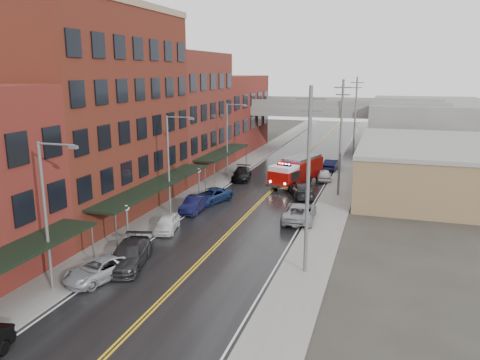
% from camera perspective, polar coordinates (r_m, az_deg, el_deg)
% --- Properties ---
extents(road, '(11.00, 160.00, 0.02)m').
position_cam_1_polar(road, '(46.54, 2.33, -2.82)').
color(road, black).
rests_on(road, ground).
extents(sidewalk_left, '(3.00, 160.00, 0.15)m').
position_cam_1_polar(sidewalk_left, '(48.87, -5.96, -2.02)').
color(sidewalk_left, slate).
rests_on(sidewalk_left, ground).
extents(sidewalk_right, '(3.00, 160.00, 0.15)m').
position_cam_1_polar(sidewalk_right, '(45.24, 11.30, -3.46)').
color(sidewalk_right, slate).
rests_on(sidewalk_right, ground).
extents(curb_left, '(0.30, 160.00, 0.15)m').
position_cam_1_polar(curb_left, '(48.25, -4.16, -2.18)').
color(curb_left, gray).
rests_on(curb_left, ground).
extents(curb_right, '(0.30, 160.00, 0.15)m').
position_cam_1_polar(curb_right, '(45.43, 9.23, -3.30)').
color(curb_right, gray).
rests_on(curb_right, ground).
extents(brick_building_b, '(9.00, 20.00, 18.00)m').
position_cam_1_polar(brick_building_b, '(44.14, -17.16, 7.63)').
color(brick_building_b, '#512215').
rests_on(brick_building_b, ground).
extents(brick_building_c, '(9.00, 15.00, 15.00)m').
position_cam_1_polar(brick_building_c, '(59.45, -7.44, 7.94)').
color(brick_building_c, maroon).
rests_on(brick_building_c, ground).
extents(brick_building_far, '(9.00, 20.00, 12.00)m').
position_cam_1_polar(brick_building_far, '(75.74, -1.79, 8.02)').
color(brick_building_far, maroon).
rests_on(brick_building_far, ground).
extents(tan_building, '(14.00, 22.00, 5.00)m').
position_cam_1_polar(tan_building, '(54.34, 21.78, 1.28)').
color(tan_building, olive).
rests_on(tan_building, ground).
extents(right_far_block, '(18.00, 30.00, 8.00)m').
position_cam_1_polar(right_far_block, '(83.88, 21.92, 6.21)').
color(right_far_block, slate).
rests_on(right_far_block, ground).
extents(awning_1, '(2.60, 18.00, 3.09)m').
position_cam_1_polar(awning_1, '(42.12, -10.08, -0.54)').
color(awning_1, black).
rests_on(awning_1, ground).
extents(awning_2, '(2.60, 13.00, 3.09)m').
position_cam_1_polar(awning_2, '(57.85, -2.07, 3.39)').
color(awning_2, black).
rests_on(awning_2, ground).
extents(globe_lamp_1, '(0.44, 0.44, 3.12)m').
position_cam_1_polar(globe_lamp_1, '(35.91, -13.63, -4.24)').
color(globe_lamp_1, '#59595B').
rests_on(globe_lamp_1, ground).
extents(globe_lamp_2, '(0.44, 0.44, 3.12)m').
position_cam_1_polar(globe_lamp_2, '(47.98, -5.04, 0.47)').
color(globe_lamp_2, '#59595B').
rests_on(globe_lamp_2, ground).
extents(street_lamp_0, '(2.64, 0.22, 9.00)m').
position_cam_1_polar(street_lamp_0, '(28.98, -22.34, -3.15)').
color(street_lamp_0, '#59595B').
rests_on(street_lamp_0, ground).
extents(street_lamp_1, '(2.64, 0.22, 9.00)m').
position_cam_1_polar(street_lamp_1, '(42.11, -8.43, 2.58)').
color(street_lamp_1, '#59595B').
rests_on(street_lamp_1, ground).
extents(street_lamp_2, '(2.64, 0.22, 9.00)m').
position_cam_1_polar(street_lamp_2, '(56.73, -1.36, 5.45)').
color(street_lamp_2, '#59595B').
rests_on(street_lamp_2, ground).
extents(utility_pole_0, '(1.80, 0.24, 12.00)m').
position_cam_1_polar(utility_pole_0, '(29.27, 8.29, 0.14)').
color(utility_pole_0, '#59595B').
rests_on(utility_pole_0, ground).
extents(utility_pole_1, '(1.80, 0.24, 12.00)m').
position_cam_1_polar(utility_pole_1, '(48.82, 12.18, 5.21)').
color(utility_pole_1, '#59595B').
rests_on(utility_pole_1, ground).
extents(utility_pole_2, '(1.80, 0.24, 12.00)m').
position_cam_1_polar(utility_pole_2, '(68.63, 13.86, 7.37)').
color(utility_pole_2, '#59595B').
rests_on(utility_pole_2, ground).
extents(overpass, '(40.00, 10.00, 7.50)m').
position_cam_1_polar(overpass, '(76.38, 8.78, 7.91)').
color(overpass, slate).
rests_on(overpass, ground).
extents(fire_truck, '(5.30, 8.87, 3.09)m').
position_cam_1_polar(fire_truck, '(54.19, 6.88, 1.22)').
color(fire_truck, '#980B07').
rests_on(fire_truck, ground).
extents(parked_car_left_2, '(3.57, 5.23, 1.33)m').
position_cam_1_polar(parked_car_left_2, '(31.20, -16.78, -10.38)').
color(parked_car_left_2, '#A1A3A8').
rests_on(parked_car_left_2, ground).
extents(parked_car_left_3, '(3.47, 5.83, 1.58)m').
position_cam_1_polar(parked_car_left_3, '(32.63, -13.38, -8.86)').
color(parked_car_left_3, black).
rests_on(parked_car_left_3, ground).
extents(parked_car_left_4, '(2.40, 4.16, 1.33)m').
position_cam_1_polar(parked_car_left_4, '(38.87, -8.88, -5.22)').
color(parked_car_left_4, silver).
rests_on(parked_car_left_4, ground).
extents(parked_car_left_5, '(1.62, 4.39, 1.43)m').
position_cam_1_polar(parked_car_left_5, '(43.76, -5.60, -2.95)').
color(parked_car_left_5, black).
rests_on(parked_car_left_5, ground).
extents(parked_car_left_6, '(3.72, 5.43, 1.38)m').
position_cam_1_polar(parked_car_left_6, '(46.65, -3.55, -1.92)').
color(parked_car_left_6, navy).
rests_on(parked_car_left_6, ground).
extents(parked_car_left_7, '(2.93, 5.28, 1.45)m').
position_cam_1_polar(parked_car_left_7, '(56.20, 0.20, 0.75)').
color(parked_car_left_7, black).
rests_on(parked_car_left_7, ground).
extents(parked_car_right_0, '(2.97, 5.85, 1.59)m').
position_cam_1_polar(parked_car_right_0, '(41.24, 7.25, -3.90)').
color(parked_car_right_0, gray).
rests_on(parked_car_right_0, ground).
extents(parked_car_right_1, '(3.80, 5.67, 1.53)m').
position_cam_1_polar(parked_car_right_1, '(49.03, 7.53, -1.18)').
color(parked_car_right_1, '#232326').
rests_on(parked_car_right_1, ground).
extents(parked_car_right_2, '(2.32, 4.30, 1.39)m').
position_cam_1_polar(parked_car_right_2, '(56.72, 10.20, 0.63)').
color(parked_car_right_2, white).
rests_on(parked_car_right_2, ground).
extents(parked_car_right_3, '(1.94, 4.64, 1.49)m').
position_cam_1_polar(parked_car_right_3, '(62.79, 11.13, 1.85)').
color(parked_car_right_3, black).
rests_on(parked_car_right_3, ground).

